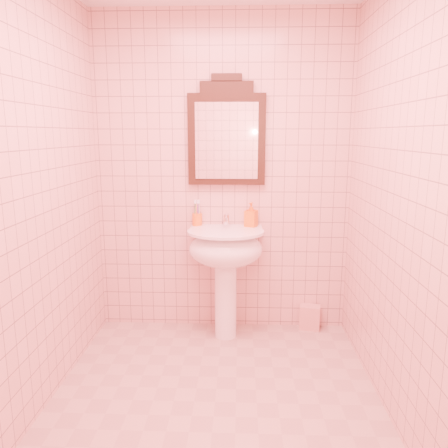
{
  "coord_description": "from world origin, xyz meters",
  "views": [
    {
      "loc": [
        0.14,
        -2.34,
        1.58
      ],
      "look_at": [
        0.03,
        0.55,
        0.98
      ],
      "focal_mm": 35.0,
      "sensor_mm": 36.0,
      "label": 1
    }
  ],
  "objects_px": {
    "toothbrush_cup": "(197,219)",
    "pedestal_sink": "(226,256)",
    "soap_dispenser": "(251,215)",
    "mirror": "(227,135)",
    "towel": "(310,317)"
  },
  "relations": [
    {
      "from": "toothbrush_cup",
      "to": "pedestal_sink",
      "type": "bearing_deg",
      "value": -37.62
    },
    {
      "from": "soap_dispenser",
      "to": "towel",
      "type": "xyz_separation_m",
      "value": [
        0.49,
        0.02,
        -0.86
      ]
    },
    {
      "from": "mirror",
      "to": "soap_dispenser",
      "type": "xyz_separation_m",
      "value": [
        0.19,
        -0.05,
        -0.61
      ]
    },
    {
      "from": "toothbrush_cup",
      "to": "soap_dispenser",
      "type": "relative_size",
      "value": 0.93
    },
    {
      "from": "pedestal_sink",
      "to": "mirror",
      "type": "distance_m",
      "value": 0.93
    },
    {
      "from": "pedestal_sink",
      "to": "soap_dispenser",
      "type": "height_order",
      "value": "soap_dispenser"
    },
    {
      "from": "towel",
      "to": "toothbrush_cup",
      "type": "bearing_deg",
      "value": 179.3
    },
    {
      "from": "toothbrush_cup",
      "to": "towel",
      "type": "relative_size",
      "value": 0.9
    },
    {
      "from": "mirror",
      "to": "toothbrush_cup",
      "type": "bearing_deg",
      "value": -174.81
    },
    {
      "from": "toothbrush_cup",
      "to": "towel",
      "type": "distance_m",
      "value": 1.23
    },
    {
      "from": "toothbrush_cup",
      "to": "soap_dispenser",
      "type": "distance_m",
      "value": 0.43
    },
    {
      "from": "mirror",
      "to": "toothbrush_cup",
      "type": "xyz_separation_m",
      "value": [
        -0.23,
        -0.02,
        -0.66
      ]
    },
    {
      "from": "mirror",
      "to": "soap_dispenser",
      "type": "distance_m",
      "value": 0.65
    },
    {
      "from": "soap_dispenser",
      "to": "toothbrush_cup",
      "type": "bearing_deg",
      "value": -160.96
    },
    {
      "from": "pedestal_sink",
      "to": "soap_dispenser",
      "type": "bearing_deg",
      "value": 37.49
    }
  ]
}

